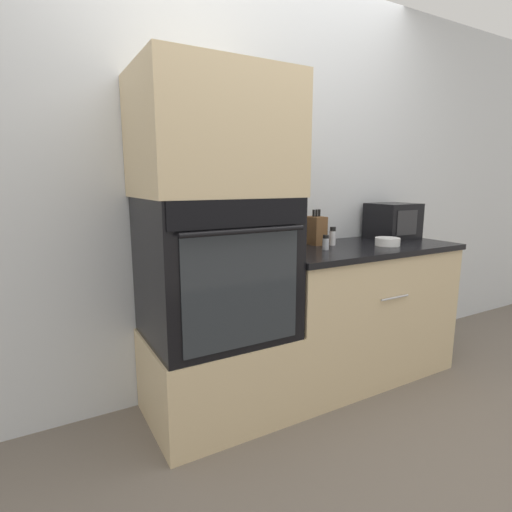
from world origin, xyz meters
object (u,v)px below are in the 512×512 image
condiment_jar_mid (333,236)px  condiment_jar_far (326,243)px  microwave (393,221)px  condiment_jar_near (296,245)px  bowl (388,242)px  knife_block (316,230)px  wall_oven (216,268)px

condiment_jar_mid → condiment_jar_far: size_ratio=1.33×
microwave → condiment_jar_near: bearing=-170.7°
bowl → condiment_jar_far: (-0.45, 0.07, 0.02)m
knife_block → bowl: 0.46m
bowl → condiment_jar_mid: (-0.30, 0.18, 0.03)m
condiment_jar_near → microwave: bearing=9.3°
condiment_jar_mid → wall_oven: bearing=-174.1°
wall_oven → bowl: 1.16m
wall_oven → condiment_jar_mid: 0.86m
knife_block → condiment_jar_far: 0.21m
condiment_jar_mid → bowl: bearing=-31.4°
condiment_jar_far → condiment_jar_near: bearing=-179.2°
bowl → wall_oven: bearing=175.3°
knife_block → condiment_jar_mid: (0.07, -0.08, -0.04)m
microwave → wall_oven: bearing=-174.8°
condiment_jar_near → condiment_jar_mid: 0.38m
condiment_jar_mid → condiment_jar_far: condiment_jar_mid is taller
wall_oven → knife_block: size_ratio=3.23×
microwave → condiment_jar_far: bearing=-168.2°
bowl → condiment_jar_far: bearing=170.8°
condiment_jar_near → condiment_jar_mid: bearing=17.2°
wall_oven → knife_block: wall_oven is taller
wall_oven → condiment_jar_near: size_ratio=7.68×
wall_oven → microwave: wall_oven is taller
knife_block → condiment_jar_mid: knife_block is taller
condiment_jar_near → condiment_jar_far: 0.22m
wall_oven → condiment_jar_near: bearing=-3.0°
knife_block → bowl: size_ratio=1.46×
microwave → condiment_jar_near: microwave is taller
microwave → condiment_jar_mid: (-0.59, -0.04, -0.07)m
microwave → bowl: (-0.29, -0.23, -0.10)m
wall_oven → microwave: 1.46m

